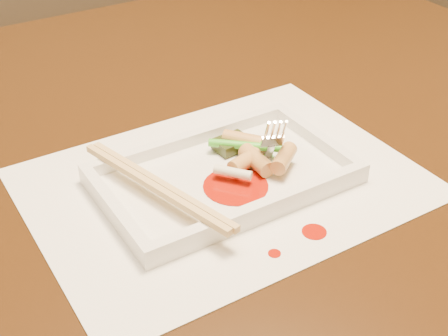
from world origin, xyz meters
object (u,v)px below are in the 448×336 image
chopstick_a (153,186)px  placemat (224,183)px  table (114,222)px  fork (271,90)px  plate_base (224,179)px

chopstick_a → placemat: bearing=0.0°
table → chopstick_a: (0.00, -0.12, 0.13)m
placemat → table: bearing=125.1°
table → chopstick_a: chopstick_a is taller
fork → placemat: bearing=-165.6°
table → chopstick_a: bearing=-88.6°
fork → plate_base: bearing=-165.6°
placemat → plate_base: 0.00m
placemat → chopstick_a: size_ratio=1.93×
plate_base → table: bearing=125.1°
table → plate_base: size_ratio=5.38×
plate_base → fork: 0.11m
placemat → chopstick_a: (-0.08, 0.00, 0.03)m
chopstick_a → fork: bearing=6.8°
plate_base → fork: (0.07, 0.02, 0.08)m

